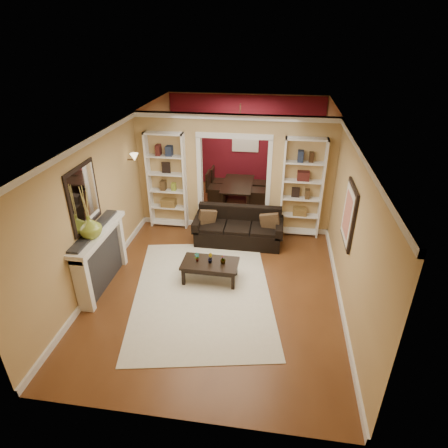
% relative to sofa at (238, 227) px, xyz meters
% --- Properties ---
extents(floor, '(8.00, 8.00, 0.00)m').
position_rel_sofa_xyz_m(floor, '(-0.20, -0.45, -0.39)').
color(floor, brown).
rests_on(floor, ground).
extents(ceiling, '(8.00, 8.00, 0.00)m').
position_rel_sofa_xyz_m(ceiling, '(-0.20, -0.45, 2.31)').
color(ceiling, white).
rests_on(ceiling, ground).
extents(wall_back, '(8.00, 0.00, 8.00)m').
position_rel_sofa_xyz_m(wall_back, '(-0.20, 3.55, 0.96)').
color(wall_back, tan).
rests_on(wall_back, ground).
extents(wall_front, '(8.00, 0.00, 8.00)m').
position_rel_sofa_xyz_m(wall_front, '(-0.20, -4.45, 0.96)').
color(wall_front, tan).
rests_on(wall_front, ground).
extents(wall_left, '(0.00, 8.00, 8.00)m').
position_rel_sofa_xyz_m(wall_left, '(-2.45, -0.45, 0.96)').
color(wall_left, tan).
rests_on(wall_left, ground).
extents(wall_right, '(0.00, 8.00, 8.00)m').
position_rel_sofa_xyz_m(wall_right, '(2.05, -0.45, 0.96)').
color(wall_right, tan).
rests_on(wall_right, ground).
extents(partition_wall, '(4.50, 0.15, 2.70)m').
position_rel_sofa_xyz_m(partition_wall, '(-0.20, 0.75, 0.96)').
color(partition_wall, tan).
rests_on(partition_wall, floor).
extents(red_back_panel, '(4.44, 0.04, 2.64)m').
position_rel_sofa_xyz_m(red_back_panel, '(-0.20, 3.52, 0.93)').
color(red_back_panel, maroon).
rests_on(red_back_panel, floor).
extents(dining_window, '(0.78, 0.03, 0.98)m').
position_rel_sofa_xyz_m(dining_window, '(-0.20, 3.48, 1.16)').
color(dining_window, '#8CA5CC').
rests_on(dining_window, wall_back).
extents(area_rug, '(3.06, 3.84, 0.01)m').
position_rel_sofa_xyz_m(area_rug, '(-0.44, -1.91, -0.38)').
color(area_rug, silver).
rests_on(area_rug, floor).
extents(sofa, '(1.97, 0.85, 0.77)m').
position_rel_sofa_xyz_m(sofa, '(0.00, 0.00, 0.00)').
color(sofa, black).
rests_on(sofa, floor).
extents(pillow_left, '(0.39, 0.28, 0.38)m').
position_rel_sofa_xyz_m(pillow_left, '(-0.70, -0.02, 0.18)').
color(pillow_left, brown).
rests_on(pillow_left, sofa).
extents(pillow_right, '(0.42, 0.16, 0.41)m').
position_rel_sofa_xyz_m(pillow_right, '(0.70, -0.02, 0.20)').
color(pillow_right, brown).
rests_on(pillow_right, sofa).
extents(coffee_table, '(1.07, 0.59, 0.40)m').
position_rel_sofa_xyz_m(coffee_table, '(-0.37, -1.52, -0.18)').
color(coffee_table, black).
rests_on(coffee_table, floor).
extents(plant_left, '(0.12, 0.11, 0.18)m').
position_rel_sofa_xyz_m(plant_left, '(-0.61, -1.52, 0.11)').
color(plant_left, '#336626').
rests_on(plant_left, coffee_table).
extents(plant_center, '(0.12, 0.13, 0.19)m').
position_rel_sofa_xyz_m(plant_center, '(-0.37, -1.52, 0.11)').
color(plant_center, '#336626').
rests_on(plant_center, coffee_table).
extents(plant_right, '(0.12, 0.12, 0.19)m').
position_rel_sofa_xyz_m(plant_right, '(-0.12, -1.52, 0.11)').
color(plant_right, '#336626').
rests_on(plant_right, coffee_table).
extents(bookshelf_left, '(0.90, 0.30, 2.30)m').
position_rel_sofa_xyz_m(bookshelf_left, '(-1.75, 0.58, 0.76)').
color(bookshelf_left, white).
rests_on(bookshelf_left, floor).
extents(bookshelf_right, '(0.90, 0.30, 2.30)m').
position_rel_sofa_xyz_m(bookshelf_right, '(1.35, 0.58, 0.76)').
color(bookshelf_right, white).
rests_on(bookshelf_right, floor).
extents(fireplace, '(0.32, 1.70, 1.16)m').
position_rel_sofa_xyz_m(fireplace, '(-2.29, -1.95, 0.19)').
color(fireplace, white).
rests_on(fireplace, floor).
extents(vase, '(0.41, 0.41, 0.40)m').
position_rel_sofa_xyz_m(vase, '(-2.29, -2.16, 0.98)').
color(vase, olive).
rests_on(vase, fireplace).
extents(mirror, '(0.03, 0.95, 1.10)m').
position_rel_sofa_xyz_m(mirror, '(-2.43, -1.95, 1.41)').
color(mirror, silver).
rests_on(mirror, wall_left).
extents(wall_sconce, '(0.18, 0.18, 0.22)m').
position_rel_sofa_xyz_m(wall_sconce, '(-2.35, 0.10, 1.44)').
color(wall_sconce, '#FFE0A5').
rests_on(wall_sconce, wall_left).
extents(framed_art, '(0.04, 0.85, 1.05)m').
position_rel_sofa_xyz_m(framed_art, '(2.01, -1.45, 1.16)').
color(framed_art, black).
rests_on(framed_art, wall_right).
extents(dining_table, '(1.48, 0.82, 0.52)m').
position_rel_sofa_xyz_m(dining_table, '(-0.25, 2.27, -0.13)').
color(dining_table, black).
rests_on(dining_table, floor).
extents(dining_chair_nw, '(0.55, 0.55, 0.95)m').
position_rel_sofa_xyz_m(dining_chair_nw, '(-0.80, 1.97, 0.09)').
color(dining_chair_nw, black).
rests_on(dining_chair_nw, floor).
extents(dining_chair_ne, '(0.58, 0.58, 0.91)m').
position_rel_sofa_xyz_m(dining_chair_ne, '(0.30, 1.97, 0.07)').
color(dining_chair_ne, black).
rests_on(dining_chair_ne, floor).
extents(dining_chair_sw, '(0.46, 0.46, 0.86)m').
position_rel_sofa_xyz_m(dining_chair_sw, '(-0.80, 2.57, 0.05)').
color(dining_chair_sw, black).
rests_on(dining_chair_sw, floor).
extents(dining_chair_se, '(0.47, 0.47, 0.87)m').
position_rel_sofa_xyz_m(dining_chair_se, '(0.30, 2.57, 0.05)').
color(dining_chair_se, black).
rests_on(dining_chair_se, floor).
extents(chandelier, '(0.50, 0.50, 0.30)m').
position_rel_sofa_xyz_m(chandelier, '(-0.20, 2.25, 1.63)').
color(chandelier, '#3C2A1B').
rests_on(chandelier, ceiling).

